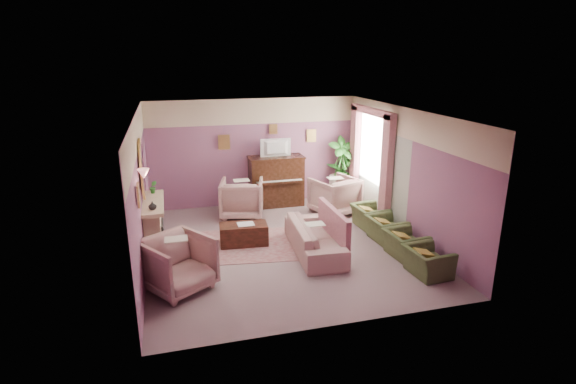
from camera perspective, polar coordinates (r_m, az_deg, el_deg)
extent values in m
cube|color=gray|center=(9.54, -0.58, -6.89)|extent=(5.50, 6.00, 0.01)
cube|color=silver|center=(8.78, -0.64, 10.04)|extent=(5.50, 6.00, 0.01)
cube|color=#724E71|center=(11.90, -4.25, 5.04)|extent=(5.50, 0.02, 2.80)
cube|color=#724E71|center=(6.36, 6.24, -5.95)|extent=(5.50, 0.02, 2.80)
cube|color=#724E71|center=(8.81, -18.19, -0.12)|extent=(0.02, 6.00, 2.80)
cube|color=#724E71|center=(10.08, 14.71, 2.30)|extent=(0.02, 6.00, 2.80)
cube|color=#C8B496|center=(11.72, -4.36, 10.18)|extent=(5.50, 0.01, 0.65)
cube|color=#9EA494|center=(11.26, 11.30, 2.35)|extent=(0.01, 3.00, 2.15)
cube|color=tan|center=(9.27, -16.67, -4.71)|extent=(0.30, 1.40, 1.10)
cube|color=black|center=(9.32, -15.97, -5.53)|extent=(0.18, 0.72, 0.68)
cube|color=red|center=(9.38, -15.64, -6.52)|extent=(0.06, 0.54, 0.10)
cube|color=tan|center=(9.08, -16.78, -1.35)|extent=(0.40, 1.55, 0.07)
cube|color=tan|center=(9.47, -15.17, -7.65)|extent=(0.55, 1.50, 0.02)
ellipsoid|color=tan|center=(8.90, -18.05, 2.73)|extent=(0.04, 0.72, 1.20)
ellipsoid|color=white|center=(8.90, -17.89, 2.75)|extent=(0.01, 0.60, 1.06)
cone|color=pink|center=(7.83, -17.88, 2.23)|extent=(0.20, 0.20, 0.16)
cube|color=black|center=(11.88, -1.51, 1.33)|extent=(1.40, 0.60, 1.30)
cube|color=black|center=(11.54, -1.10, 1.21)|extent=(1.30, 0.12, 0.06)
cube|color=silver|center=(11.53, -1.10, 1.40)|extent=(1.20, 0.08, 0.02)
cube|color=black|center=(11.72, -1.54, 4.44)|extent=(1.45, 0.65, 0.04)
imported|color=black|center=(11.61, -1.49, 5.78)|extent=(0.80, 0.12, 0.48)
cube|color=tan|center=(11.68, -8.13, 6.28)|extent=(0.30, 0.03, 0.38)
cube|color=tan|center=(12.18, 2.98, 7.16)|extent=(0.26, 0.03, 0.34)
cube|color=tan|center=(11.86, -1.89, 7.98)|extent=(0.22, 0.03, 0.26)
cube|color=tan|center=(7.57, -18.47, -0.38)|extent=(0.03, 0.28, 0.36)
cube|color=beige|center=(11.33, 10.76, 5.71)|extent=(0.03, 1.40, 1.80)
cube|color=#9F5C67|center=(10.58, 12.39, 2.59)|extent=(0.16, 0.34, 2.60)
cube|color=#9F5C67|center=(12.19, 8.46, 4.71)|extent=(0.16, 0.34, 2.60)
cube|color=#9F5C67|center=(11.16, 10.63, 10.03)|extent=(0.16, 2.20, 0.16)
imported|color=#2A7725|center=(9.55, -16.75, 0.63)|extent=(0.16, 0.16, 0.28)
imported|color=#C8B496|center=(8.57, -16.83, -1.68)|extent=(0.16, 0.16, 0.16)
cube|color=#935F60|center=(9.63, -5.18, -6.70)|extent=(2.72, 2.12, 0.01)
cube|color=#33160E|center=(9.59, -5.65, -5.37)|extent=(1.04, 0.58, 0.45)
cube|color=silver|center=(9.52, -5.39, -4.07)|extent=(0.35, 0.28, 0.01)
imported|color=tan|center=(9.14, 3.40, -5.13)|extent=(0.71, 2.12, 0.86)
cube|color=#9F5C67|center=(9.20, 5.79, -3.87)|extent=(0.11, 1.60, 0.59)
imported|color=tan|center=(11.13, -5.88, -0.53)|extent=(1.01, 1.01, 1.05)
imported|color=tan|center=(11.33, 5.93, -0.22)|extent=(1.01, 1.01, 1.05)
imported|color=tan|center=(7.91, -13.81, -8.54)|extent=(1.01, 1.01, 1.05)
imported|color=#404E29|center=(8.63, 17.34, -7.91)|extent=(0.56, 0.80, 0.69)
imported|color=#404E29|center=(9.26, 14.66, -5.91)|extent=(0.56, 0.80, 0.69)
imported|color=#404E29|center=(9.93, 12.36, -4.17)|extent=(0.56, 0.80, 0.69)
imported|color=#404E29|center=(10.61, 10.35, -2.64)|extent=(0.56, 0.80, 0.69)
cylinder|color=beige|center=(12.44, 6.41, 0.52)|extent=(0.52, 0.52, 0.70)
imported|color=#2A7725|center=(12.31, 6.49, 2.84)|extent=(0.30, 0.30, 0.34)
imported|color=#2A7725|center=(12.27, 7.18, 2.63)|extent=(0.16, 0.16, 0.28)
cylinder|color=brown|center=(12.51, 6.72, -0.27)|extent=(0.34, 0.34, 0.34)
imported|color=#2A7725|center=(12.27, 6.86, 3.70)|extent=(0.76, 0.76, 1.44)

